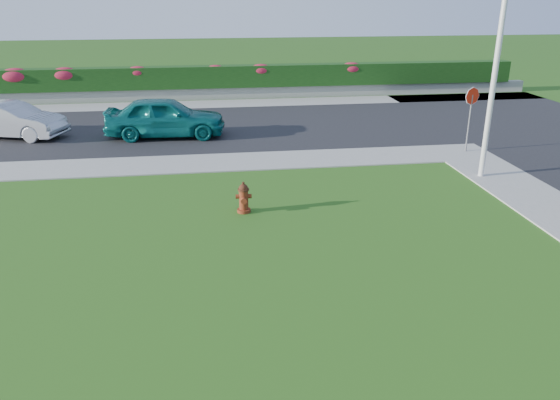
{
  "coord_description": "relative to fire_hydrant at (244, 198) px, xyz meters",
  "views": [
    {
      "loc": [
        -1.87,
        -8.38,
        5.33
      ],
      "look_at": [
        -0.25,
        3.03,
        0.9
      ],
      "focal_mm": 35.0,
      "sensor_mm": 36.0,
      "label": 1
    }
  ],
  "objects": [
    {
      "name": "ground",
      "position": [
        0.96,
        -4.62,
        -0.39
      ],
      "size": [
        120.0,
        120.0,
        0.0
      ],
      "primitive_type": "plane",
      "color": "black",
      "rests_on": "ground"
    },
    {
      "name": "street_far",
      "position": [
        -4.04,
        9.38,
        -0.37
      ],
      "size": [
        26.0,
        8.0,
        0.04
      ],
      "primitive_type": "cube",
      "color": "black",
      "rests_on": "ground"
    },
    {
      "name": "sidewalk_far",
      "position": [
        -5.04,
        4.38,
        -0.37
      ],
      "size": [
        24.0,
        2.0,
        0.04
      ],
      "primitive_type": "cube",
      "color": "gray",
      "rests_on": "ground"
    },
    {
      "name": "curb_corner",
      "position": [
        7.96,
        4.38,
        -0.37
      ],
      "size": [
        2.0,
        2.0,
        0.04
      ],
      "primitive_type": "cube",
      "color": "gray",
      "rests_on": "ground"
    },
    {
      "name": "sidewalk_beyond",
      "position": [
        -0.04,
        14.38,
        -0.37
      ],
      "size": [
        34.0,
        2.0,
        0.04
      ],
      "primitive_type": "cube",
      "color": "gray",
      "rests_on": "ground"
    },
    {
      "name": "retaining_wall",
      "position": [
        -0.04,
        15.88,
        -0.09
      ],
      "size": [
        34.0,
        0.4,
        0.6
      ],
      "primitive_type": "cube",
      "color": "gray",
      "rests_on": "ground"
    },
    {
      "name": "hedge",
      "position": [
        -0.04,
        15.98,
        0.76
      ],
      "size": [
        32.0,
        0.9,
        1.1
      ],
      "primitive_type": "cube",
      "color": "black",
      "rests_on": "retaining_wall"
    },
    {
      "name": "fire_hydrant",
      "position": [
        0.0,
        0.0,
        0.0
      ],
      "size": [
        0.41,
        0.39,
        0.81
      ],
      "rotation": [
        0.0,
        0.0,
        -0.06
      ],
      "color": "#541D0D",
      "rests_on": "ground"
    },
    {
      "name": "sedan_teal",
      "position": [
        -2.37,
        8.04,
        0.42
      ],
      "size": [
        4.59,
        2.04,
        1.54
      ],
      "primitive_type": "imported",
      "rotation": [
        0.0,
        0.0,
        1.52
      ],
      "color": "#0C615E",
      "rests_on": "street_far"
    },
    {
      "name": "sedan_silver",
      "position": [
        -8.18,
        8.74,
        0.32
      ],
      "size": [
        4.28,
        2.64,
        1.33
      ],
      "primitive_type": "imported",
      "rotation": [
        0.0,
        0.0,
        1.24
      ],
      "color": "#AAACB2",
      "rests_on": "street_far"
    },
    {
      "name": "utility_pole",
      "position": [
        7.41,
        1.82,
        2.4
      ],
      "size": [
        0.16,
        0.16,
        5.57
      ],
      "primitive_type": "cylinder",
      "color": "silver",
      "rests_on": "ground"
    },
    {
      "name": "stop_sign",
      "position": [
        8.2,
        4.48,
        1.29
      ],
      "size": [
        0.6,
        0.22,
        2.29
      ],
      "rotation": [
        0.0,
        0.0,
        -0.06
      ],
      "color": "slate",
      "rests_on": "ground"
    },
    {
      "name": "flower_clump_a",
      "position": [
        -10.02,
        15.88,
        1.02
      ],
      "size": [
        1.51,
        0.97,
        0.75
      ],
      "primitive_type": "ellipsoid",
      "color": "#C12143",
      "rests_on": "hedge"
    },
    {
      "name": "flower_clump_b",
      "position": [
        -7.66,
        15.88,
        1.04
      ],
      "size": [
        1.41,
        0.9,
        0.7
      ],
      "primitive_type": "ellipsoid",
      "color": "#C12143",
      "rests_on": "hedge"
    },
    {
      "name": "flower_clump_c",
      "position": [
        -4.11,
        15.88,
        1.08
      ],
      "size": [
        1.19,
        0.76,
        0.59
      ],
      "primitive_type": "ellipsoid",
      "color": "#C12143",
      "rests_on": "hedge"
    },
    {
      "name": "flower_clump_d",
      "position": [
        -0.18,
        15.88,
        1.1
      ],
      "size": [
        1.07,
        0.69,
        0.53
      ],
      "primitive_type": "ellipsoid",
      "color": "#C12143",
      "rests_on": "hedge"
    },
    {
      "name": "flower_clump_e",
      "position": [
        2.17,
        15.88,
        1.07
      ],
      "size": [
        1.23,
        0.79,
        0.62
      ],
      "primitive_type": "ellipsoid",
      "color": "#C12143",
      "rests_on": "hedge"
    },
    {
      "name": "flower_clump_f",
      "position": [
        7.04,
        15.88,
        1.06
      ],
      "size": [
        1.26,
        0.81,
        0.63
      ],
      "primitive_type": "ellipsoid",
      "color": "#C12143",
      "rests_on": "hedge"
    }
  ]
}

